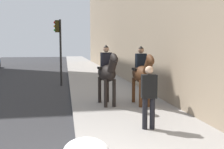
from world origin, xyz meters
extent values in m
ellipsoid|color=black|center=(5.21, -1.32, 1.34)|extent=(1.56, 0.74, 0.66)
cylinder|color=black|center=(4.78, -1.53, 0.63)|extent=(0.13, 0.13, 1.02)
cylinder|color=black|center=(4.74, -1.21, 0.63)|extent=(0.13, 0.13, 1.02)
cylinder|color=black|center=(5.68, -1.42, 0.63)|extent=(0.13, 0.13, 1.02)
cylinder|color=black|center=(5.64, -1.10, 0.63)|extent=(0.13, 0.13, 1.02)
cylinder|color=black|center=(4.44, -1.41, 1.69)|extent=(0.66, 0.36, 0.68)
ellipsoid|color=black|center=(4.24, -1.44, 1.94)|extent=(0.65, 0.29, 0.49)
cylinder|color=black|center=(5.92, -1.23, 1.24)|extent=(0.29, 0.13, 0.55)
cube|color=black|center=(5.26, -1.31, 1.52)|extent=(0.51, 0.65, 0.08)
cube|color=black|center=(5.26, -1.31, 1.84)|extent=(0.32, 0.41, 0.55)
sphere|color=tan|center=(5.26, -1.31, 2.23)|extent=(0.22, 0.22, 0.22)
cone|color=black|center=(5.26, -1.31, 2.35)|extent=(0.22, 0.22, 0.10)
ellipsoid|color=#4C2B16|center=(5.00, -2.62, 1.30)|extent=(1.52, 0.62, 0.66)
cylinder|color=#4C2B16|center=(4.55, -2.80, 0.61)|extent=(0.13, 0.13, 0.98)
cylinder|color=#4C2B16|center=(4.54, -2.48, 0.61)|extent=(0.13, 0.13, 0.98)
cylinder|color=#4C2B16|center=(5.45, -2.76, 0.61)|extent=(0.13, 0.13, 0.98)
cylinder|color=#4C2B16|center=(5.44, -2.44, 0.61)|extent=(0.13, 0.13, 0.98)
cylinder|color=#4C2B16|center=(4.23, -2.65, 1.65)|extent=(0.64, 0.30, 0.68)
ellipsoid|color=#4C2B16|center=(4.02, -2.66, 1.90)|extent=(0.63, 0.24, 0.49)
cylinder|color=black|center=(5.71, -2.59, 1.20)|extent=(0.29, 0.11, 0.55)
cube|color=black|center=(5.05, -2.62, 1.48)|extent=(0.46, 0.62, 0.08)
cube|color=black|center=(5.05, -2.62, 1.80)|extent=(0.29, 0.39, 0.55)
sphere|color=#8C664C|center=(5.05, -2.62, 2.19)|extent=(0.22, 0.22, 0.22)
cone|color=black|center=(5.05, -2.62, 2.31)|extent=(0.21, 0.21, 0.10)
cylinder|color=black|center=(1.98, -1.86, 0.54)|extent=(0.14, 0.14, 0.85)
cylinder|color=black|center=(1.96, -2.06, 0.54)|extent=(0.14, 0.14, 0.85)
cube|color=black|center=(1.97, -1.96, 1.28)|extent=(0.31, 0.43, 0.62)
sphere|color=#D8AD8C|center=(1.97, -1.96, 1.71)|extent=(0.22, 0.22, 0.22)
cylinder|color=black|center=(11.42, 0.48, 1.97)|extent=(0.12, 0.12, 3.94)
cube|color=#2D280C|center=(11.42, 0.66, 3.54)|extent=(0.20, 0.24, 0.70)
sphere|color=red|center=(11.42, 0.79, 3.76)|extent=(0.14, 0.14, 0.14)
sphere|color=orange|center=(11.42, 0.79, 3.54)|extent=(0.14, 0.14, 0.14)
sphere|color=green|center=(11.42, 0.79, 3.32)|extent=(0.14, 0.14, 0.14)
camera|label=1|loc=(-4.72, 0.21, 2.31)|focal=42.66mm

